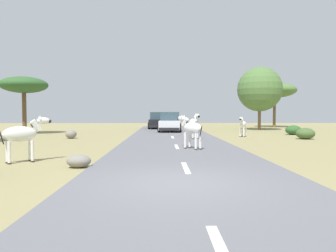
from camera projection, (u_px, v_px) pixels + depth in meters
name	position (u px, v px, depth m)	size (l,w,h in m)	color
ground_plane	(178.00, 184.00, 7.69)	(90.00, 90.00, 0.00)	#8E8456
road	(192.00, 183.00, 7.70)	(6.00, 64.00, 0.05)	slate
lane_markings	(196.00, 192.00, 6.70)	(0.16, 56.00, 0.01)	silver
zebra_0	(194.00, 123.00, 20.46)	(0.72, 1.74, 1.67)	silver
zebra_1	(23.00, 134.00, 11.02)	(1.50, 1.24, 1.64)	silver
zebra_2	(191.00, 128.00, 14.72)	(1.21, 1.46, 1.60)	silver
zebra_3	(243.00, 125.00, 22.68)	(0.92, 1.44, 1.47)	silver
car_0	(170.00, 122.00, 28.51)	(2.21, 4.43, 1.74)	silver
car_1	(158.00, 121.00, 33.92)	(2.11, 4.38, 1.74)	black
tree_2	(275.00, 90.00, 37.70)	(5.03, 5.03, 5.27)	brown
tree_3	(24.00, 85.00, 25.63)	(3.75, 3.75, 4.63)	brown
tree_4	(260.00, 89.00, 31.53)	(4.42, 4.42, 6.27)	brown
bush_0	(293.00, 130.00, 24.81)	(1.23, 1.11, 0.74)	#2D5628
bush_1	(305.00, 134.00, 20.74)	(1.22, 1.10, 0.73)	#425B2D
rock_0	(71.00, 134.00, 21.27)	(0.72, 0.75, 0.58)	gray
rock_1	(79.00, 161.00, 10.00)	(0.76, 0.62, 0.41)	gray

